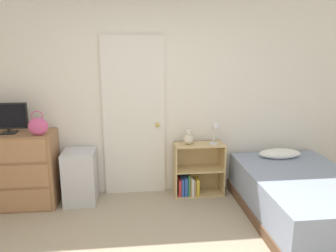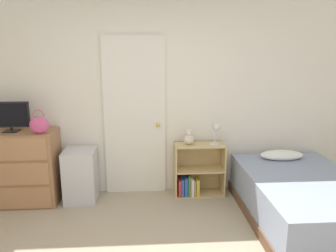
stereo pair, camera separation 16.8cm
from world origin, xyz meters
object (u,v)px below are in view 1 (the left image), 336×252
dresser (12,170)px  bookshelf (195,174)px  tv (8,117)px  handbag (38,126)px  teddy_bear (189,138)px  storage_bin (80,176)px  desk_lamp (216,129)px  bed (303,197)px

dresser → bookshelf: 2.32m
tv → handbag: tv is taller
dresser → teddy_bear: 2.24m
dresser → handbag: handbag is taller
storage_bin → desk_lamp: desk_lamp is taller
dresser → tv: tv is taller
bookshelf → storage_bin: bearing=-177.5°
tv → bookshelf: (2.29, 0.10, -0.85)m
storage_bin → teddy_bear: (1.41, 0.06, 0.46)m
bookshelf → dresser: bearing=-177.8°
handbag → storage_bin: bearing=21.7°
teddy_bear → tv: bearing=-177.4°
teddy_bear → dresser: bearing=-177.7°
handbag → teddy_bear: 1.85m
tv → handbag: 0.41m
teddy_bear → desk_lamp: bearing=-7.1°
teddy_bear → handbag: bearing=-172.9°
bookshelf → desk_lamp: size_ratio=2.37×
teddy_bear → desk_lamp: 0.37m
bookshelf → bed: bearing=-35.3°
storage_bin → bed: bearing=-15.5°
tv → desk_lamp: (2.55, 0.06, -0.22)m
handbag → storage_bin: (0.41, 0.16, -0.71)m
tv → dresser: bearing=148.6°
desk_lamp → storage_bin: bearing=-179.3°
tv → teddy_bear: size_ratio=2.22×
tv → handbag: (0.38, -0.13, -0.08)m
dresser → storage_bin: 0.82m
dresser → handbag: size_ratio=3.62×
bookshelf → desk_lamp: desk_lamp is taller
teddy_bear → storage_bin: bearing=-177.4°
handbag → bed: bearing=-10.5°
dresser → bed: 3.51m
handbag → teddy_bear: bearing=7.1°
bed → desk_lamp: bearing=139.2°
storage_bin → bookshelf: bookshelf is taller
desk_lamp → tv: bearing=-178.7°
handbag → teddy_bear: handbag is taller
dresser → desk_lamp: bearing=1.0°
dresser → handbag: 0.72m
dresser → desk_lamp: size_ratio=3.57×
teddy_bear → bed: size_ratio=0.11×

